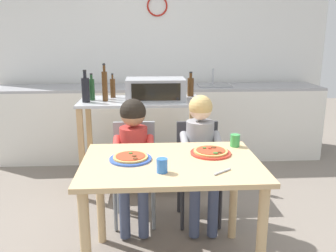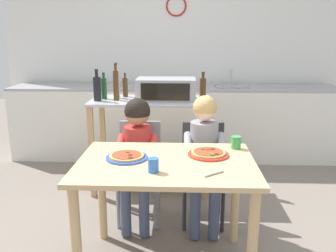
{
  "view_description": "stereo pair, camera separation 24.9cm",
  "coord_description": "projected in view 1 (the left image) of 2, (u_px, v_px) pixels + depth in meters",
  "views": [
    {
      "loc": [
        -0.15,
        -2.11,
        1.52
      ],
      "look_at": [
        0.0,
        0.3,
        0.9
      ],
      "focal_mm": 38.34,
      "sensor_mm": 36.0,
      "label": 1
    },
    {
      "loc": [
        0.1,
        -2.12,
        1.52
      ],
      "look_at": [
        0.0,
        0.3,
        0.9
      ],
      "focal_mm": 38.34,
      "sensor_mm": 36.0,
      "label": 2
    }
  ],
  "objects": [
    {
      "name": "drinking_cup_green",
      "position": [
        235.0,
        140.0,
        2.53
      ],
      "size": [
        0.07,
        0.07,
        0.09
      ],
      "primitive_type": "cylinder",
      "color": "green",
      "rests_on": "dining_table"
    },
    {
      "name": "bottle_slim_sauce",
      "position": [
        105.0,
        85.0,
        3.34
      ],
      "size": [
        0.05,
        0.05,
        0.35
      ],
      "color": "#4C2D14",
      "rests_on": "kitchen_island_cart"
    },
    {
      "name": "kitchen_island_cart",
      "position": [
        141.0,
        130.0,
        3.52
      ],
      "size": [
        1.16,
        0.57,
        0.91
      ],
      "color": "#B7BABF",
      "rests_on": "ground"
    },
    {
      "name": "bottle_squat_spirits",
      "position": [
        113.0,
        88.0,
        3.55
      ],
      "size": [
        0.05,
        0.05,
        0.24
      ],
      "color": "#4C2D14",
      "rests_on": "kitchen_island_cart"
    },
    {
      "name": "dining_table",
      "position": [
        171.0,
        179.0,
        2.28
      ],
      "size": [
        1.11,
        0.78,
        0.75
      ],
      "color": "tan",
      "rests_on": "ground"
    },
    {
      "name": "kitchen_counter",
      "position": [
        158.0,
        122.0,
        4.52
      ],
      "size": [
        4.01,
        0.6,
        1.1
      ],
      "color": "silver",
      "rests_on": "ground"
    },
    {
      "name": "toaster_oven",
      "position": [
        156.0,
        89.0,
        3.41
      ],
      "size": [
        0.56,
        0.34,
        0.21
      ],
      "color": "#999BA0",
      "rests_on": "kitchen_island_cart"
    },
    {
      "name": "drinking_cup_blue",
      "position": [
        162.0,
        166.0,
        2.05
      ],
      "size": [
        0.06,
        0.06,
        0.08
      ],
      "primitive_type": "cylinder",
      "color": "blue",
      "rests_on": "dining_table"
    },
    {
      "name": "pizza_plate_blue_rimmed",
      "position": [
        131.0,
        158.0,
        2.26
      ],
      "size": [
        0.27,
        0.27,
        0.03
      ],
      "color": "#3356B7",
      "rests_on": "dining_table"
    },
    {
      "name": "ground_plane",
      "position": [
        163.0,
        197.0,
        3.45
      ],
      "size": [
        10.52,
        10.52,
        0.0
      ],
      "primitive_type": "plane",
      "color": "slate"
    },
    {
      "name": "serving_spoon",
      "position": [
        222.0,
        172.0,
        2.05
      ],
      "size": [
        0.12,
        0.09,
        0.01
      ],
      "primitive_type": "cylinder",
      "rotation": [
        0.0,
        1.57,
        0.65
      ],
      "color": "#B7BABF",
      "rests_on": "dining_table"
    },
    {
      "name": "bottle_clear_vinegar",
      "position": [
        92.0,
        89.0,
        3.4
      ],
      "size": [
        0.05,
        0.05,
        0.26
      ],
      "color": "#1E4723",
      "rests_on": "kitchen_island_cart"
    },
    {
      "name": "child_in_grey_shirt",
      "position": [
        201.0,
        146.0,
        2.8
      ],
      "size": [
        0.32,
        0.42,
        1.05
      ],
      "color": "#424C6B",
      "rests_on": "ground"
    },
    {
      "name": "child_in_red_shirt",
      "position": [
        133.0,
        146.0,
        2.79
      ],
      "size": [
        0.32,
        0.42,
        1.02
      ],
      "color": "#424C6B",
      "rests_on": "ground"
    },
    {
      "name": "bottle_dark_olive_oil",
      "position": [
        191.0,
        86.0,
        3.62
      ],
      "size": [
        0.06,
        0.06,
        0.25
      ],
      "color": "#4C2D14",
      "rests_on": "kitchen_island_cart"
    },
    {
      "name": "bottle_brown_beer",
      "position": [
        86.0,
        89.0,
        3.3
      ],
      "size": [
        0.07,
        0.07,
        0.3
      ],
      "color": "black",
      "rests_on": "kitchen_island_cart"
    },
    {
      "name": "pizza_plate_red_rimmed",
      "position": [
        211.0,
        152.0,
        2.38
      ],
      "size": [
        0.27,
        0.27,
        0.03
      ],
      "color": "red",
      "rests_on": "dining_table"
    },
    {
      "name": "dining_chair_left",
      "position": [
        134.0,
        165.0,
        2.95
      ],
      "size": [
        0.36,
        0.36,
        0.81
      ],
      "color": "gray",
      "rests_on": "ground"
    },
    {
      "name": "bottle_tall_green_wine",
      "position": [
        105.0,
        85.0,
        3.46
      ],
      "size": [
        0.05,
        0.05,
        0.34
      ],
      "color": "#ADB7B2",
      "rests_on": "kitchen_island_cart"
    },
    {
      "name": "back_wall_tiled",
      "position": [
        157.0,
        48.0,
        4.7
      ],
      "size": [
        4.45,
        0.14,
        2.7
      ],
      "color": "white",
      "rests_on": "ground"
    },
    {
      "name": "dining_chair_right",
      "position": [
        198.0,
        164.0,
        2.96
      ],
      "size": [
        0.36,
        0.36,
        0.81
      ],
      "color": "#333338",
      "rests_on": "ground"
    }
  ]
}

